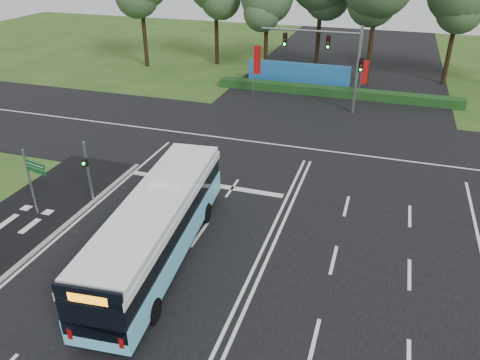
# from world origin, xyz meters

# --- Properties ---
(ground) EXTENTS (120.00, 120.00, 0.00)m
(ground) POSITION_xyz_m (0.00, 0.00, 0.00)
(ground) COLOR #2A4F1A
(ground) RESTS_ON ground
(road_main) EXTENTS (20.00, 120.00, 0.04)m
(road_main) POSITION_xyz_m (0.00, 0.00, 0.02)
(road_main) COLOR black
(road_main) RESTS_ON ground
(road_cross) EXTENTS (120.00, 14.00, 0.05)m
(road_cross) POSITION_xyz_m (0.00, 12.00, 0.03)
(road_cross) COLOR black
(road_cross) RESTS_ON ground
(bike_path) EXTENTS (5.00, 18.00, 0.06)m
(bike_path) POSITION_xyz_m (-12.50, -3.00, 0.03)
(bike_path) COLOR black
(bike_path) RESTS_ON ground
(kerb_strip) EXTENTS (0.25, 18.00, 0.12)m
(kerb_strip) POSITION_xyz_m (-10.10, -3.00, 0.06)
(kerb_strip) COLOR gray
(kerb_strip) RESTS_ON ground
(city_bus) EXTENTS (3.67, 12.23, 3.46)m
(city_bus) POSITION_xyz_m (-4.27, -2.26, 1.74)
(city_bus) COLOR #6CD3FC
(city_bus) RESTS_ON ground
(pedestrian_signal) EXTENTS (0.34, 0.42, 3.61)m
(pedestrian_signal) POSITION_xyz_m (-10.20, 1.18, 1.97)
(pedestrian_signal) COLOR gray
(pedestrian_signal) RESTS_ON ground
(street_sign) EXTENTS (1.45, 0.39, 3.78)m
(street_sign) POSITION_xyz_m (-11.92, -0.93, 2.40)
(street_sign) COLOR gray
(street_sign) RESTS_ON ground
(banner_flag_left) EXTENTS (0.69, 0.11, 4.65)m
(banner_flag_left) POSITION_xyz_m (-6.94, 22.36, 3.03)
(banner_flag_left) COLOR gray
(banner_flag_left) RESTS_ON ground
(banner_flag_mid) EXTENTS (0.55, 0.19, 3.83)m
(banner_flag_mid) POSITION_xyz_m (2.38, 23.33, 2.52)
(banner_flag_mid) COLOR gray
(banner_flag_mid) RESTS_ON ground
(traffic_light_gantry) EXTENTS (8.41, 0.28, 7.00)m
(traffic_light_gantry) POSITION_xyz_m (0.21, 20.50, 4.66)
(traffic_light_gantry) COLOR gray
(traffic_light_gantry) RESTS_ON ground
(hedge) EXTENTS (22.00, 1.20, 0.80)m
(hedge) POSITION_xyz_m (0.00, 24.50, 0.40)
(hedge) COLOR #163C16
(hedge) RESTS_ON ground
(blue_hoarding) EXTENTS (10.00, 0.30, 2.20)m
(blue_hoarding) POSITION_xyz_m (-4.00, 27.00, 1.10)
(blue_hoarding) COLOR #2067B0
(blue_hoarding) RESTS_ON ground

